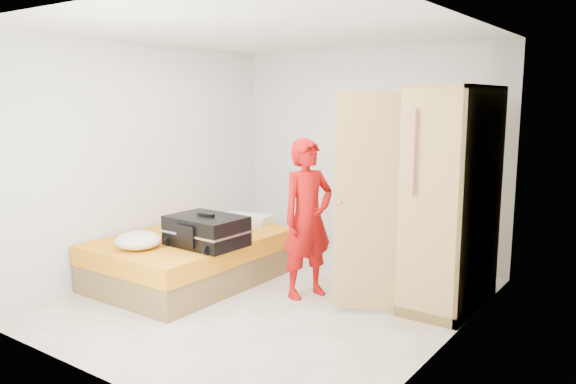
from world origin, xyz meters
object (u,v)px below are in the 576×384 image
Objects in this scene: wardrobe at (446,204)px; person at (308,219)px; suitcase at (206,231)px; bed at (191,258)px; round_cushion at (138,240)px.

person is (-1.21, -0.54, -0.20)m from wardrobe.
suitcase is at bearing 141.26° from person.
wardrobe reaches higher than suitcase.
person is at bearing 14.86° from bed.
suitcase is at bearing 47.55° from round_cushion.
suitcase is 1.75× the size of round_cushion.
round_cushion is at bearing -148.66° from wardrobe.
suitcase is (-2.10, -1.06, -0.35)m from wardrobe.
round_cushion is (-1.35, -1.02, -0.21)m from person.
round_cushion is (-0.05, -0.67, 0.33)m from bed.
wardrobe is 1.34m from person.
bed is 2.55× the size of suitcase.
person is (1.30, 0.34, 0.55)m from bed.
bed is at bearing 158.48° from suitcase.
bed is 0.59m from suitcase.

